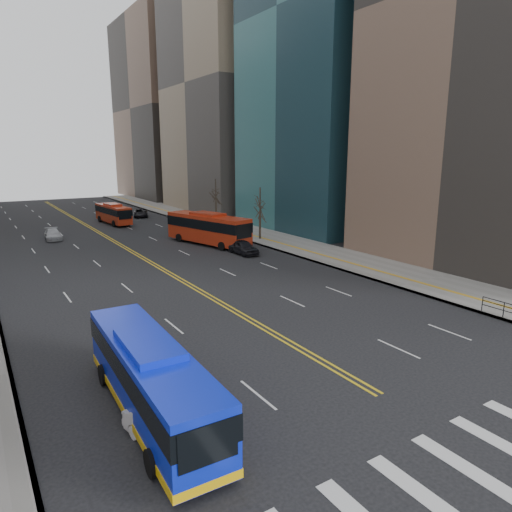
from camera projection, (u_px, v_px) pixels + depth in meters
ground at (483, 455)px, 16.68m from camera, size 220.00×220.00×0.00m
sidewalk_right at (250, 232)px, 62.88m from camera, size 7.00×130.00×0.15m
crosswalk at (483, 455)px, 16.68m from camera, size 26.70×4.00×0.01m
centerline at (102, 234)px, 62.03m from camera, size 0.55×100.00×0.01m
office_towers at (68, 63)px, 67.95m from camera, size 83.00×134.00×58.00m
street_trees at (73, 221)px, 40.36m from camera, size 35.20×47.20×7.60m
blue_bus at (150, 376)px, 18.87m from camera, size 2.94×11.54×3.35m
red_bus_near at (208, 227)px, 54.62m from camera, size 5.82×12.52×3.84m
red_bus_far at (113, 213)px, 70.63m from camera, size 3.14×10.01×3.16m
car_white at (164, 431)px, 17.05m from camera, size 2.25×4.14×1.29m
car_dark_mid at (243, 247)px, 49.68m from camera, size 1.88×4.54×1.54m
car_silver at (53, 234)px, 57.92m from camera, size 2.18×4.73×1.34m
car_dark_far at (141, 213)px, 78.52m from camera, size 3.73×5.42×1.38m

